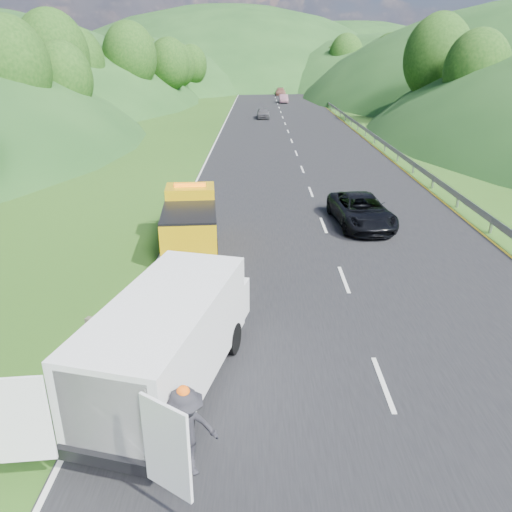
{
  "coord_description": "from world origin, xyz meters",
  "views": [
    {
      "loc": [
        -0.03,
        -12.01,
        7.43
      ],
      "look_at": [
        -0.1,
        3.04,
        1.3
      ],
      "focal_mm": 35.0,
      "sensor_mm": 36.0,
      "label": 1
    }
  ],
  "objects_px": {
    "white_van": "(170,336)",
    "worker": "(189,475)",
    "passing_suv": "(360,225)",
    "woman": "(155,325)",
    "tow_truck": "(190,218)",
    "child": "(148,353)",
    "suitcase": "(92,326)"
  },
  "relations": [
    {
      "from": "worker",
      "to": "suitcase",
      "type": "height_order",
      "value": "worker"
    },
    {
      "from": "woman",
      "to": "worker",
      "type": "bearing_deg",
      "value": -175.98
    },
    {
      "from": "child",
      "to": "passing_suv",
      "type": "height_order",
      "value": "passing_suv"
    },
    {
      "from": "worker",
      "to": "suitcase",
      "type": "bearing_deg",
      "value": 92.08
    },
    {
      "from": "white_van",
      "to": "passing_suv",
      "type": "height_order",
      "value": "white_van"
    },
    {
      "from": "white_van",
      "to": "suitcase",
      "type": "bearing_deg",
      "value": 152.39
    },
    {
      "from": "worker",
      "to": "woman",
      "type": "bearing_deg",
      "value": 75.56
    },
    {
      "from": "passing_suv",
      "to": "woman",
      "type": "bearing_deg",
      "value": -135.39
    },
    {
      "from": "tow_truck",
      "to": "worker",
      "type": "bearing_deg",
      "value": -88.7
    },
    {
      "from": "white_van",
      "to": "worker",
      "type": "relative_size",
      "value": 3.77
    },
    {
      "from": "passing_suv",
      "to": "suitcase",
      "type": "bearing_deg",
      "value": -139.25
    },
    {
      "from": "suitcase",
      "to": "passing_suv",
      "type": "relative_size",
      "value": 0.11
    },
    {
      "from": "white_van",
      "to": "passing_suv",
      "type": "relative_size",
      "value": 1.46
    },
    {
      "from": "white_van",
      "to": "child",
      "type": "distance_m",
      "value": 2.16
    },
    {
      "from": "tow_truck",
      "to": "child",
      "type": "height_order",
      "value": "tow_truck"
    },
    {
      "from": "white_van",
      "to": "child",
      "type": "bearing_deg",
      "value": 136.83
    },
    {
      "from": "tow_truck",
      "to": "white_van",
      "type": "height_order",
      "value": "white_van"
    },
    {
      "from": "white_van",
      "to": "suitcase",
      "type": "distance_m",
      "value": 3.7
    },
    {
      "from": "white_van",
      "to": "passing_suv",
      "type": "distance_m",
      "value": 13.96
    },
    {
      "from": "tow_truck",
      "to": "suitcase",
      "type": "distance_m",
      "value": 7.48
    },
    {
      "from": "suitcase",
      "to": "white_van",
      "type": "bearing_deg",
      "value": -41.31
    },
    {
      "from": "passing_suv",
      "to": "white_van",
      "type": "bearing_deg",
      "value": -124.54
    },
    {
      "from": "child",
      "to": "white_van",
      "type": "bearing_deg",
      "value": -51.08
    },
    {
      "from": "white_van",
      "to": "woman",
      "type": "xyz_separation_m",
      "value": [
        -1.0,
        2.87,
        -1.36
      ]
    },
    {
      "from": "child",
      "to": "passing_suv",
      "type": "xyz_separation_m",
      "value": [
        7.71,
        10.72,
        0.0
      ]
    },
    {
      "from": "passing_suv",
      "to": "tow_truck",
      "type": "bearing_deg",
      "value": -166.15
    },
    {
      "from": "worker",
      "to": "passing_suv",
      "type": "bearing_deg",
      "value": 36.32
    },
    {
      "from": "suitcase",
      "to": "passing_suv",
      "type": "bearing_deg",
      "value": 46.02
    },
    {
      "from": "white_van",
      "to": "worker",
      "type": "height_order",
      "value": "white_van"
    },
    {
      "from": "worker",
      "to": "child",
      "type": "bearing_deg",
      "value": 80.03
    },
    {
      "from": "white_van",
      "to": "worker",
      "type": "distance_m",
      "value": 3.16
    },
    {
      "from": "white_van",
      "to": "suitcase",
      "type": "relative_size",
      "value": 13.79
    }
  ]
}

